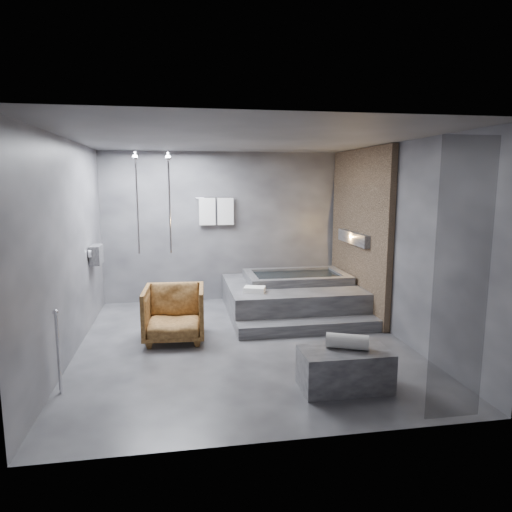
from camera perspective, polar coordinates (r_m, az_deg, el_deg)
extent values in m
plane|color=#2C2C2E|center=(6.56, -1.65, -10.80)|extent=(5.00, 5.00, 0.00)
cube|color=#4A4A4C|center=(6.18, -1.77, 14.37)|extent=(4.50, 5.00, 0.04)
cube|color=#36363B|center=(8.68, -4.01, 3.64)|extent=(4.50, 0.04, 2.80)
cube|color=#36363B|center=(3.79, 3.55, -3.71)|extent=(4.50, 0.04, 2.80)
cube|color=#36363B|center=(6.31, -22.37, 0.83)|extent=(0.04, 5.00, 2.80)
cube|color=#36363B|center=(6.89, 17.15, 1.78)|extent=(0.04, 5.00, 2.80)
cube|color=#987959|center=(8.00, 12.75, 2.95)|extent=(0.10, 2.40, 2.78)
cube|color=#FF9938|center=(7.98, 12.20, 2.23)|extent=(0.14, 1.20, 0.20)
cube|color=gray|center=(7.70, -19.34, 0.16)|extent=(0.16, 0.42, 0.30)
imported|color=beige|center=(7.61, -19.37, -0.29)|extent=(0.08, 0.08, 0.21)
imported|color=beige|center=(7.81, -19.12, -0.26)|extent=(0.07, 0.07, 0.15)
cylinder|color=silver|center=(8.16, -10.78, 6.66)|extent=(0.04, 0.04, 1.80)
cylinder|color=silver|center=(8.19, -14.66, 6.53)|extent=(0.04, 0.04, 1.80)
cylinder|color=silver|center=(8.57, -5.01, 7.24)|extent=(0.75, 0.02, 0.02)
cube|color=white|center=(8.55, -6.12, 5.54)|extent=(0.30, 0.06, 0.50)
cube|color=white|center=(8.58, -3.84, 5.58)|extent=(0.30, 0.06, 0.50)
cylinder|color=silver|center=(5.38, -23.48, -11.09)|extent=(0.04, 0.04, 0.90)
cube|color=black|center=(4.51, 24.27, -3.07)|extent=(0.55, 0.01, 2.60)
cube|color=#313133|center=(8.04, 4.34, -5.16)|extent=(2.20, 2.00, 0.50)
cube|color=#313133|center=(6.99, 6.69, -8.79)|extent=(2.20, 0.36, 0.18)
cube|color=#303033|center=(5.24, 11.01, -13.71)|extent=(0.98, 0.54, 0.44)
imported|color=#472A11|center=(6.66, -10.19, -7.06)|extent=(0.89, 0.91, 0.79)
cylinder|color=silver|center=(5.18, 11.35, -10.43)|extent=(0.49, 0.33, 0.17)
cube|color=white|center=(7.32, -0.19, -4.21)|extent=(0.39, 0.33, 0.09)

